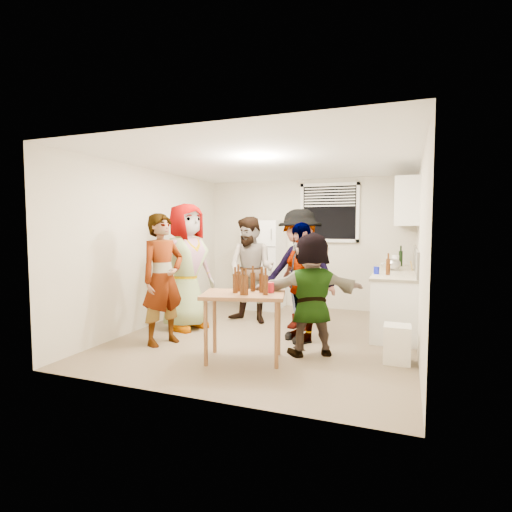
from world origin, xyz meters
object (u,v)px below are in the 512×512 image
at_px(trash_bin, 397,341).
at_px(red_cup, 270,293).
at_px(beer_bottle_counter, 388,275).
at_px(wine_bottle, 400,266).
at_px(guest_orange, 311,354).
at_px(refrigerator, 264,264).
at_px(guest_back_left, 251,322).
at_px(guest_grey, 187,328).
at_px(blue_cup, 376,274).
at_px(beer_bottle_table, 238,291).
at_px(guest_stripe, 164,343).
at_px(guest_back_right, 299,329).
at_px(guest_black, 301,340).
at_px(serving_table, 244,360).
at_px(kettle, 393,270).

distance_m(trash_bin, red_cup, 1.59).
bearing_deg(beer_bottle_counter, red_cup, -130.33).
distance_m(wine_bottle, guest_orange, 2.88).
height_order(refrigerator, beer_bottle_counter, refrigerator).
relative_size(red_cup, guest_back_left, 0.07).
bearing_deg(guest_grey, blue_cup, -57.34).
relative_size(red_cup, guest_grey, 0.06).
xyz_separation_m(refrigerator, guest_grey, (-0.59, -1.93, -0.85)).
xyz_separation_m(beer_bottle_table, guest_stripe, (-1.16, 0.13, -0.81)).
bearing_deg(guest_grey, guest_back_right, -50.15).
xyz_separation_m(blue_cup, guest_back_left, (-1.99, 0.10, -0.90)).
xyz_separation_m(beer_bottle_counter, beer_bottle_table, (-1.66, -1.52, -0.09)).
xyz_separation_m(trash_bin, guest_black, (-1.28, 0.49, -0.25)).
relative_size(guest_grey, guest_stripe, 1.10).
xyz_separation_m(wine_bottle, serving_table, (-1.70, -3.04, -0.90)).
distance_m(guest_back_right, guest_orange, 1.25).
bearing_deg(beer_bottle_counter, beer_bottle_table, -137.62).
bearing_deg(red_cup, kettle, 59.05).
xyz_separation_m(refrigerator, wine_bottle, (2.50, 0.06, 0.05)).
relative_size(trash_bin, guest_stripe, 0.25).
relative_size(wine_bottle, serving_table, 0.28).
xyz_separation_m(trash_bin, guest_back_right, (-1.46, 1.11, -0.25)).
relative_size(trash_bin, guest_orange, 0.29).
relative_size(blue_cup, red_cup, 0.88).
height_order(blue_cup, guest_back_left, blue_cup).
bearing_deg(wine_bottle, beer_bottle_table, -121.74).
bearing_deg(guest_back_right, beer_bottle_table, -89.93).
xyz_separation_m(guest_back_left, guest_back_right, (0.86, -0.13, 0.00)).
height_order(kettle, red_cup, kettle).
xyz_separation_m(trash_bin, guest_stripe, (-2.99, -0.31, -0.25)).
height_order(wine_bottle, guest_back_left, wine_bottle).
relative_size(beer_bottle_table, red_cup, 1.98).
distance_m(refrigerator, guest_grey, 2.19).
xyz_separation_m(trash_bin, guest_back_left, (-2.32, 1.24, -0.25)).
relative_size(wine_bottle, beer_bottle_table, 1.10).
height_order(refrigerator, guest_orange, refrigerator).
distance_m(beer_bottle_table, guest_grey, 1.78).
height_order(beer_bottle_table, guest_back_right, beer_bottle_table).
bearing_deg(guest_stripe, wine_bottle, -25.51).
bearing_deg(wine_bottle, guest_black, -122.24).
relative_size(beer_bottle_table, guest_stripe, 0.14).
height_order(wine_bottle, guest_grey, wine_bottle).
xyz_separation_m(beer_bottle_table, red_cup, (0.40, 0.03, 0.00)).
bearing_deg(beer_bottle_counter, wine_bottle, 83.94).
bearing_deg(guest_black, guest_back_left, -169.44).
bearing_deg(guest_back_left, serving_table, -63.73).
distance_m(blue_cup, guest_back_right, 1.45).
xyz_separation_m(refrigerator, guest_orange, (1.50, -2.49, -0.85)).
relative_size(serving_table, guest_grey, 0.49).
height_order(guest_grey, guest_back_right, guest_back_right).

